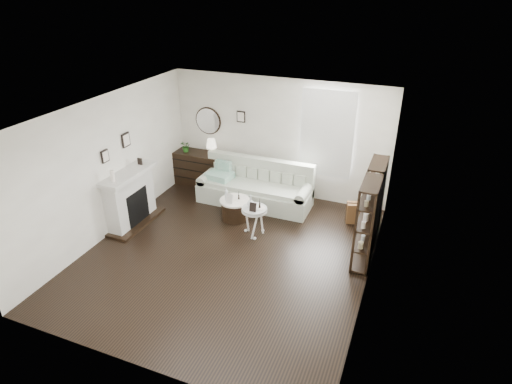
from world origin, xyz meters
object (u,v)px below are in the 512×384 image
at_px(dresser, 200,168).
at_px(drum_table, 235,209).
at_px(sofa, 256,189).
at_px(pedestal_table, 254,210).

relative_size(dresser, drum_table, 1.92).
height_order(sofa, dresser, sofa).
distance_m(sofa, pedestal_table, 1.39).
bearing_deg(drum_table, pedestal_table, -35.77).
bearing_deg(dresser, pedestal_table, -38.40).
bearing_deg(drum_table, dresser, 140.56).
xyz_separation_m(sofa, dresser, (-1.63, 0.39, 0.08)).
distance_m(sofa, drum_table, 0.86).
bearing_deg(drum_table, sofa, 80.91).
bearing_deg(sofa, dresser, 166.50).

